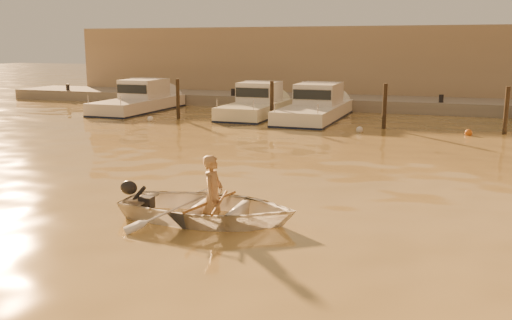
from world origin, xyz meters
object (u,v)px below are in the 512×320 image
at_px(dinghy, 209,208).
at_px(waterfront_building, 415,64).
at_px(person, 213,195).
at_px(moored_boat_1, 256,104).
at_px(moored_boat_0, 138,100).
at_px(moored_boat_2, 315,107).

relative_size(dinghy, waterfront_building, 0.08).
xyz_separation_m(person, moored_boat_1, (-5.23, 17.28, 0.06)).
relative_size(moored_boat_0, moored_boat_2, 0.92).
xyz_separation_m(dinghy, moored_boat_1, (-5.13, 17.28, 0.35)).
xyz_separation_m(dinghy, moored_boat_2, (-1.95, 17.28, 0.35)).
relative_size(moored_boat_0, waterfront_building, 0.17).
bearing_deg(person, moored_boat_0, 32.39).
height_order(moored_boat_2, waterfront_building, waterfront_building).
xyz_separation_m(person, waterfront_building, (1.87, 28.28, 1.83)).
distance_m(dinghy, person, 0.30).
xyz_separation_m(moored_boat_2, waterfront_building, (3.92, 11.00, 1.77)).
bearing_deg(dinghy, moored_boat_0, 32.16).
bearing_deg(waterfront_building, moored_boat_1, -122.84).
bearing_deg(moored_boat_0, person, -54.62).
relative_size(dinghy, moored_boat_0, 0.50).
relative_size(person, moored_boat_2, 0.21).
bearing_deg(moored_boat_1, moored_boat_0, 180.00).
height_order(dinghy, waterfront_building, waterfront_building).
bearing_deg(waterfront_building, moored_boat_2, -109.60).
distance_m(person, moored_boat_0, 21.19).
distance_m(moored_boat_2, waterfront_building, 11.81).
xyz_separation_m(moored_boat_0, moored_boat_1, (7.04, 0.00, 0.00)).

